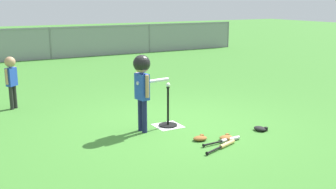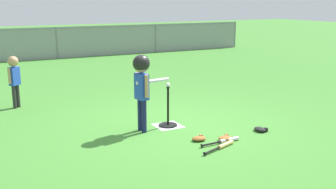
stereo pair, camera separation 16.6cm
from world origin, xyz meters
The scene contains 13 objects.
ground_plane centered at (0.00, 0.00, 0.00)m, with size 60.00×60.00×0.00m, color #3D7A2D.
home_plate centered at (-0.14, 0.08, 0.00)m, with size 0.44×0.44×0.01m, color white.
batting_tee centered at (-0.14, 0.08, 0.11)m, with size 0.32×0.32×0.68m.
baseball_on_tee centered at (-0.14, 0.08, 0.72)m, with size 0.07×0.07×0.07m, color white.
batter_child centered at (-0.64, 0.02, 0.90)m, with size 0.65×0.36×1.26m.
fielder_deep_left centered at (-2.27, 2.53, 0.67)m, with size 0.24×0.23×1.03m.
spare_bat_silver centered at (0.24, -1.05, 0.03)m, with size 0.68×0.08×0.06m.
spare_bat_wood centered at (0.09, -1.22, 0.03)m, with size 0.65×0.28×0.06m.
glove_by_plate centered at (0.29, -0.98, 0.04)m, with size 0.27×0.25×0.07m.
glove_near_bats centered at (-0.06, -0.80, 0.04)m, with size 0.24×0.19×0.07m.
glove_tossed_aside centered at (1.06, -0.88, 0.04)m, with size 0.19×0.23×0.07m.
glove_outfield_drop centered at (0.30, -0.97, 0.04)m, with size 0.23×0.18×0.07m.
outfield_fence centered at (0.00, 9.16, 0.62)m, with size 16.06×0.06×1.15m.
Camera 2 is at (-3.16, -5.74, 2.09)m, focal length 42.97 mm.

